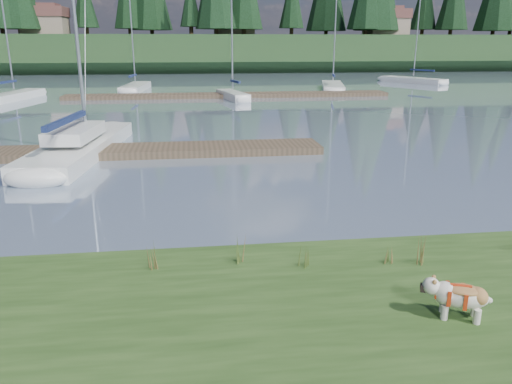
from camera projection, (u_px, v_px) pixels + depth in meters
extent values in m
plane|color=#8192AB|center=(205.00, 97.00, 40.14)|extent=(200.00, 200.00, 0.00)
cube|color=#1C361A|center=(196.00, 53.00, 80.24)|extent=(200.00, 20.00, 5.00)
cylinder|color=silver|center=(444.00, 312.00, 7.36)|extent=(0.11, 0.11, 0.22)
cylinder|color=silver|center=(443.00, 305.00, 7.57)|extent=(0.11, 0.11, 0.22)
cylinder|color=silver|center=(477.00, 317.00, 7.25)|extent=(0.11, 0.11, 0.22)
cylinder|color=silver|center=(475.00, 309.00, 7.45)|extent=(0.11, 0.11, 0.22)
ellipsoid|color=silver|center=(462.00, 297.00, 7.34)|extent=(0.83, 0.63, 0.35)
ellipsoid|color=#A7723E|center=(463.00, 290.00, 7.30)|extent=(0.61, 0.52, 0.12)
ellipsoid|color=silver|center=(431.00, 286.00, 7.42)|extent=(0.34, 0.35, 0.26)
cube|color=black|center=(423.00, 288.00, 7.46)|extent=(0.12, 0.15, 0.10)
cube|color=white|center=(81.00, 149.00, 19.79)|extent=(3.02, 9.22, 0.70)
ellipsoid|color=white|center=(111.00, 130.00, 24.12)|extent=(2.23, 2.67, 0.70)
cube|color=#17234D|center=(66.00, 120.00, 18.12)|extent=(0.64, 4.11, 0.20)
cube|color=white|center=(75.00, 133.00, 19.08)|extent=(1.79, 3.43, 0.45)
cube|color=#4C3D2C|center=(120.00, 151.00, 19.67)|extent=(16.00, 2.00, 0.30)
cube|color=#4C3D2C|center=(230.00, 95.00, 40.34)|extent=(26.00, 2.20, 0.30)
cube|color=white|center=(15.00, 97.00, 38.55)|extent=(2.89, 7.08, 0.70)
ellipsoid|color=white|center=(37.00, 92.00, 41.85)|extent=(1.85, 2.14, 0.70)
cylinder|color=silver|center=(4.00, 17.00, 36.87)|extent=(0.12, 0.12, 10.46)
cube|color=#17234D|center=(6.00, 82.00, 37.31)|extent=(0.73, 2.73, 0.20)
cube|color=white|center=(136.00, 88.00, 45.75)|extent=(2.29, 7.49, 0.70)
ellipsoid|color=white|center=(143.00, 85.00, 49.28)|extent=(1.77, 2.14, 0.70)
cylinder|color=silver|center=(131.00, 15.00, 43.92)|extent=(0.12, 0.12, 11.52)
cube|color=#17234D|center=(133.00, 76.00, 44.45)|extent=(0.44, 2.94, 0.20)
cube|color=white|center=(233.00, 96.00, 38.91)|extent=(2.30, 5.43, 0.70)
ellipsoid|color=white|center=(223.00, 93.00, 41.30)|extent=(1.43, 1.66, 0.70)
cylinder|color=silver|center=(232.00, 32.00, 37.54)|extent=(0.12, 0.12, 8.33)
cube|color=#17234D|center=(235.00, 81.00, 37.92)|extent=(0.64, 2.10, 0.20)
cube|color=white|center=(333.00, 87.00, 46.48)|extent=(3.68, 8.31, 0.70)
ellipsoid|color=white|center=(331.00, 84.00, 50.34)|extent=(2.23, 2.56, 0.70)
cylinder|color=silver|center=(336.00, 10.00, 44.51)|extent=(0.12, 0.12, 12.45)
cube|color=#17234D|center=(334.00, 75.00, 45.09)|extent=(0.95, 3.18, 0.20)
cube|color=white|center=(413.00, 81.00, 54.23)|extent=(5.10, 7.52, 0.70)
ellipsoid|color=white|center=(386.00, 79.00, 57.19)|extent=(2.44, 2.61, 0.70)
cylinder|color=silver|center=(418.00, 20.00, 52.43)|extent=(0.12, 0.12, 11.34)
cube|color=#17234D|center=(422.00, 70.00, 53.08)|extent=(1.60, 2.76, 0.20)
cone|color=#475B23|center=(236.00, 250.00, 9.22)|extent=(0.03, 0.03, 0.52)
cone|color=brown|center=(242.00, 253.00, 9.18)|extent=(0.03, 0.03, 0.41)
cone|color=#475B23|center=(239.00, 247.00, 9.25)|extent=(0.03, 0.03, 0.57)
cone|color=brown|center=(244.00, 254.00, 9.23)|extent=(0.03, 0.03, 0.36)
cone|color=#475B23|center=(237.00, 253.00, 9.15)|extent=(0.03, 0.03, 0.47)
cone|color=#475B23|center=(300.00, 256.00, 9.07)|extent=(0.03, 0.03, 0.39)
cone|color=brown|center=(307.00, 260.00, 9.03)|extent=(0.03, 0.03, 0.32)
cone|color=#475B23|center=(303.00, 255.00, 9.10)|extent=(0.03, 0.03, 0.43)
cone|color=brown|center=(308.00, 260.00, 9.07)|extent=(0.03, 0.03, 0.28)
cone|color=#475B23|center=(302.00, 259.00, 9.00)|extent=(0.03, 0.03, 0.36)
cone|color=#475B23|center=(415.00, 249.00, 9.17)|extent=(0.03, 0.03, 0.56)
cone|color=brown|center=(422.00, 253.00, 9.14)|extent=(0.03, 0.03, 0.45)
cone|color=#475B23|center=(418.00, 247.00, 9.20)|extent=(0.03, 0.03, 0.62)
cone|color=brown|center=(423.00, 254.00, 9.19)|extent=(0.03, 0.03, 0.39)
cone|color=#475B23|center=(418.00, 252.00, 9.11)|extent=(0.03, 0.03, 0.50)
cone|color=#475B23|center=(147.00, 255.00, 8.96)|extent=(0.03, 0.03, 0.55)
cone|color=brown|center=(153.00, 259.00, 8.92)|extent=(0.03, 0.03, 0.44)
cone|color=#475B23|center=(151.00, 253.00, 8.98)|extent=(0.03, 0.03, 0.60)
cone|color=brown|center=(155.00, 259.00, 8.97)|extent=(0.03, 0.03, 0.38)
cone|color=#475B23|center=(148.00, 258.00, 8.89)|extent=(0.03, 0.03, 0.49)
cone|color=#475B23|center=(383.00, 254.00, 9.26)|extent=(0.03, 0.03, 0.33)
cone|color=brown|center=(390.00, 257.00, 9.22)|extent=(0.03, 0.03, 0.27)
cone|color=#475B23|center=(386.00, 252.00, 9.29)|extent=(0.03, 0.03, 0.37)
cone|color=brown|center=(391.00, 256.00, 9.26)|extent=(0.03, 0.03, 0.23)
cone|color=#475B23|center=(386.00, 256.00, 9.19)|extent=(0.03, 0.03, 0.30)
cube|color=#33281C|center=(254.00, 259.00, 10.12)|extent=(60.00, 0.50, 0.14)
cylinder|color=#382619|center=(20.00, 30.00, 71.42)|extent=(0.60, 0.60, 1.80)
cylinder|color=#382619|center=(130.00, 31.00, 77.07)|extent=(0.60, 0.60, 1.80)
cylinder|color=#382619|center=(216.00, 30.00, 72.98)|extent=(0.60, 0.60, 1.80)
cylinder|color=#382619|center=(291.00, 31.00, 78.27)|extent=(0.60, 0.60, 1.80)
cylinder|color=#382619|center=(376.00, 31.00, 77.97)|extent=(0.60, 0.60, 1.80)
cylinder|color=#382619|center=(450.00, 32.00, 82.55)|extent=(0.60, 0.60, 1.80)
cube|color=gray|center=(45.00, 27.00, 73.54)|extent=(6.00, 5.00, 2.80)
cube|color=brown|center=(44.00, 12.00, 72.94)|extent=(6.30, 5.30, 1.40)
cube|color=brown|center=(43.00, 6.00, 72.71)|extent=(4.20, 3.60, 0.70)
cube|color=gray|center=(234.00, 28.00, 77.96)|extent=(6.00, 5.00, 2.80)
cube|color=brown|center=(234.00, 14.00, 77.35)|extent=(6.30, 5.30, 1.40)
cube|color=brown|center=(234.00, 8.00, 77.12)|extent=(4.20, 3.60, 0.70)
cube|color=gray|center=(386.00, 28.00, 79.03)|extent=(6.00, 5.00, 2.80)
cube|color=brown|center=(387.00, 14.00, 78.42)|extent=(6.30, 5.30, 1.40)
cube|color=brown|center=(387.00, 8.00, 78.19)|extent=(4.20, 3.60, 0.70)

